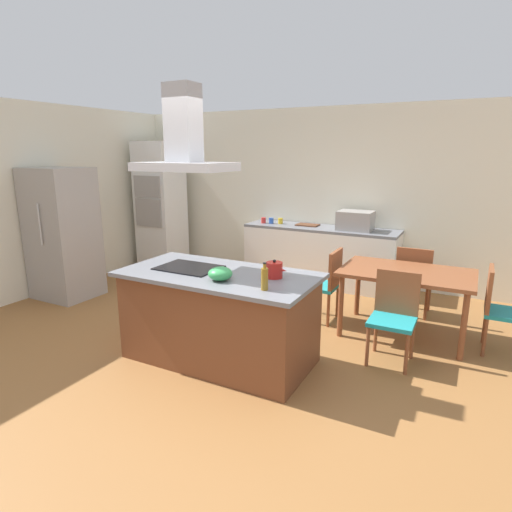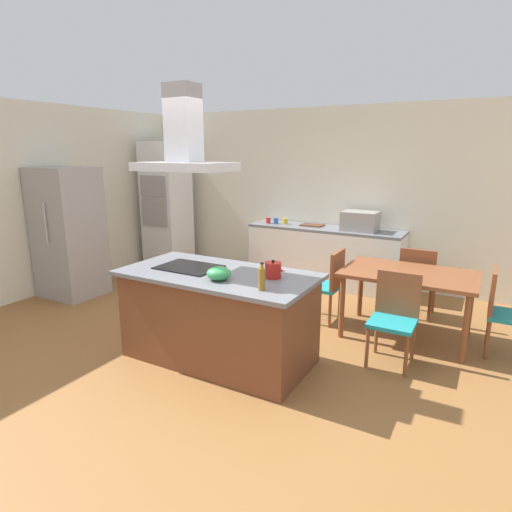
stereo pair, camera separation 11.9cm
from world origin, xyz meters
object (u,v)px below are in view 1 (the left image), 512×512
at_px(dining_table, 406,278).
at_px(chair_facing_back_wall, 414,277).
at_px(coffee_mug_blue, 271,221).
at_px(cooktop, 189,268).
at_px(mixing_bowl, 220,274).
at_px(coffee_mug_red, 264,220).
at_px(refrigerator, 63,234).
at_px(olive_oil_bottle, 265,278).
at_px(cutting_board, 308,225).
at_px(chair_at_left_end, 326,281).
at_px(tea_kettle, 274,270).
at_px(range_hood, 184,143).
at_px(countertop_microwave, 355,221).
at_px(chair_at_right_end, 499,305).
at_px(wall_oven_stack, 161,205).
at_px(coffee_mug_yellow, 280,221).
at_px(chair_facing_island, 394,311).

xyz_separation_m(dining_table, chair_facing_back_wall, (0.00, 0.67, -0.16)).
height_order(coffee_mug_blue, dining_table, coffee_mug_blue).
height_order(cooktop, chair_facing_back_wall, cooktop).
relative_size(mixing_bowl, coffee_mug_red, 2.46).
height_order(refrigerator, chair_facing_back_wall, refrigerator).
distance_m(olive_oil_bottle, cutting_board, 3.30).
height_order(olive_oil_bottle, chair_at_left_end, olive_oil_bottle).
relative_size(coffee_mug_blue, chair_at_left_end, 0.10).
height_order(chair_facing_back_wall, chair_at_left_end, same).
xyz_separation_m(tea_kettle, refrigerator, (-3.53, 0.54, -0.06)).
xyz_separation_m(cutting_board, chair_facing_back_wall, (1.73, -0.80, -0.40)).
xyz_separation_m(coffee_mug_blue, range_hood, (0.45, -2.84, 1.16)).
bearing_deg(olive_oil_bottle, countertop_microwave, 91.29).
bearing_deg(coffee_mug_red, refrigerator, -133.31).
bearing_deg(cooktop, olive_oil_bottle, -15.24).
bearing_deg(chair_facing_back_wall, coffee_mug_red, 164.35).
bearing_deg(mixing_bowl, tea_kettle, 36.50).
relative_size(mixing_bowl, refrigerator, 0.12).
relative_size(coffee_mug_red, coffee_mug_blue, 1.00).
bearing_deg(mixing_bowl, chair_at_right_end, 35.97).
xyz_separation_m(olive_oil_bottle, coffee_mug_red, (-1.55, 3.08, -0.06)).
bearing_deg(cooktop, chair_facing_back_wall, 48.71).
distance_m(countertop_microwave, dining_table, 1.76).
xyz_separation_m(chair_at_left_end, range_hood, (-0.95, -1.46, 1.59)).
xyz_separation_m(cutting_board, wall_oven_stack, (-2.69, -0.28, 0.19)).
bearing_deg(olive_oil_bottle, chair_at_left_end, 90.69).
xyz_separation_m(mixing_bowl, countertop_microwave, (0.41, 3.08, 0.08)).
relative_size(coffee_mug_yellow, chair_at_left_end, 0.10).
xyz_separation_m(coffee_mug_blue, chair_at_right_end, (3.24, -1.37, -0.44)).
xyz_separation_m(coffee_mug_red, range_hood, (0.58, -2.81, 1.16)).
height_order(mixing_bowl, coffee_mug_blue, mixing_bowl).
bearing_deg(dining_table, chair_facing_back_wall, 90.00).
relative_size(mixing_bowl, chair_facing_back_wall, 0.25).
bearing_deg(countertop_microwave, chair_facing_island, -65.13).
distance_m(tea_kettle, chair_facing_island, 1.29).
distance_m(chair_at_right_end, chair_at_left_end, 1.83).
height_order(tea_kettle, coffee_mug_yellow, tea_kettle).
bearing_deg(chair_facing_island, cutting_board, 129.07).
height_order(cutting_board, dining_table, cutting_board).
relative_size(mixing_bowl, chair_at_left_end, 0.25).
relative_size(olive_oil_bottle, chair_at_left_end, 0.27).
height_order(coffee_mug_red, chair_at_right_end, coffee_mug_red).
bearing_deg(dining_table, range_hood, -141.95).
xyz_separation_m(mixing_bowl, coffee_mug_blue, (-0.95, 3.03, -0.02)).
height_order(coffee_mug_yellow, dining_table, coffee_mug_yellow).
height_order(cooktop, chair_at_right_end, cooktop).
bearing_deg(tea_kettle, refrigerator, 171.34).
relative_size(olive_oil_bottle, coffee_mug_blue, 2.64).
xyz_separation_m(cooktop, range_hood, (0.00, 0.00, 1.20)).
bearing_deg(wall_oven_stack, tea_kettle, -36.48).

